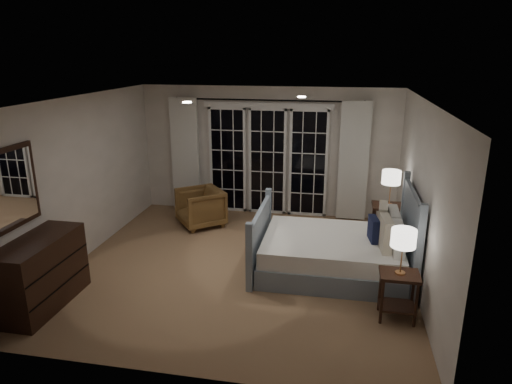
% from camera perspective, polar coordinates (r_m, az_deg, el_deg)
% --- Properties ---
extents(floor, '(5.00, 5.00, 0.00)m').
position_cam_1_polar(floor, '(7.02, -1.94, -9.24)').
color(floor, '#93674F').
rests_on(floor, ground).
extents(ceiling, '(5.00, 5.00, 0.00)m').
position_cam_1_polar(ceiling, '(6.32, -2.18, 11.51)').
color(ceiling, white).
rests_on(ceiling, wall_back).
extents(wall_left, '(0.02, 5.00, 2.50)m').
position_cam_1_polar(wall_left, '(7.50, -21.03, 1.55)').
color(wall_left, silver).
rests_on(wall_left, floor).
extents(wall_right, '(0.02, 5.00, 2.50)m').
position_cam_1_polar(wall_right, '(6.51, 19.97, -0.62)').
color(wall_right, silver).
rests_on(wall_right, floor).
extents(wall_back, '(5.00, 0.02, 2.50)m').
position_cam_1_polar(wall_back, '(8.94, 1.47, 5.08)').
color(wall_back, silver).
rests_on(wall_back, floor).
extents(wall_front, '(5.00, 0.02, 2.50)m').
position_cam_1_polar(wall_front, '(4.32, -9.43, -8.78)').
color(wall_front, silver).
rests_on(wall_front, floor).
extents(french_doors, '(2.50, 0.04, 2.20)m').
position_cam_1_polar(french_doors, '(8.94, 1.42, 4.02)').
color(french_doors, black).
rests_on(french_doors, wall_back).
extents(curtain_rod, '(3.50, 0.03, 0.03)m').
position_cam_1_polar(curtain_rod, '(8.69, 1.42, 11.41)').
color(curtain_rod, black).
rests_on(curtain_rod, wall_back).
extents(curtain_left, '(0.55, 0.10, 2.25)m').
position_cam_1_polar(curtain_left, '(9.25, -8.82, 4.66)').
color(curtain_left, silver).
rests_on(curtain_left, curtain_rod).
extents(curtain_right, '(0.55, 0.10, 2.25)m').
position_cam_1_polar(curtain_right, '(8.74, 12.10, 3.75)').
color(curtain_right, silver).
rests_on(curtain_right, curtain_rod).
extents(downlight_a, '(0.12, 0.12, 0.01)m').
position_cam_1_polar(downlight_a, '(6.79, 5.72, 11.74)').
color(downlight_a, white).
rests_on(downlight_a, ceiling).
extents(downlight_b, '(0.12, 0.12, 0.01)m').
position_cam_1_polar(downlight_b, '(6.10, -8.63, 11.03)').
color(downlight_b, white).
rests_on(downlight_b, ceiling).
extents(bed, '(2.20, 1.57, 1.28)m').
position_cam_1_polar(bed, '(6.82, 9.99, -7.32)').
color(bed, gray).
rests_on(bed, floor).
extents(nightstand_left, '(0.46, 0.37, 0.60)m').
position_cam_1_polar(nightstand_left, '(5.84, 17.37, -11.52)').
color(nightstand_left, black).
rests_on(nightstand_left, floor).
extents(nightstand_right, '(0.53, 0.43, 0.69)m').
position_cam_1_polar(nightstand_right, '(7.93, 16.13, -3.17)').
color(nightstand_right, black).
rests_on(nightstand_right, floor).
extents(lamp_left, '(0.29, 0.29, 0.56)m').
position_cam_1_polar(lamp_left, '(5.57, 17.96, -5.57)').
color(lamp_left, tan).
rests_on(lamp_left, nightstand_left).
extents(lamp_right, '(0.30, 0.30, 0.59)m').
position_cam_1_polar(lamp_right, '(7.72, 16.56, 1.73)').
color(lamp_right, tan).
rests_on(lamp_right, nightstand_right).
extents(armchair, '(1.07, 1.07, 0.70)m').
position_cam_1_polar(armchair, '(8.52, -6.96, -1.94)').
color(armchair, brown).
rests_on(armchair, floor).
extents(dresser, '(0.54, 1.28, 0.91)m').
position_cam_1_polar(dresser, '(6.43, -25.28, -9.12)').
color(dresser, black).
rests_on(dresser, floor).
extents(mirror, '(0.05, 0.85, 1.00)m').
position_cam_1_polar(mirror, '(6.20, -28.34, 0.38)').
color(mirror, black).
rests_on(mirror, wall_left).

